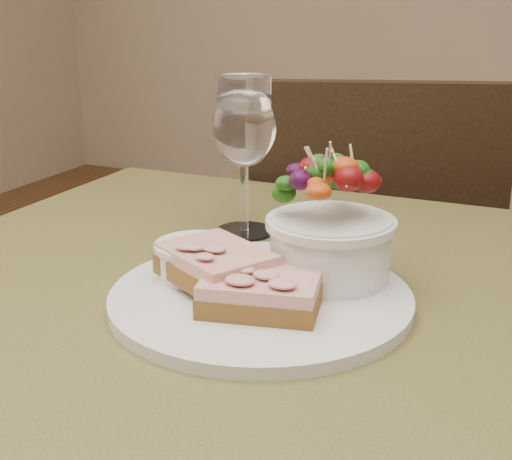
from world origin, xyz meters
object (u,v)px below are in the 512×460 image
at_px(dinner_plate, 261,298).
at_px(wine_glass, 244,133).
at_px(ramekin, 197,258).
at_px(salad_bowl, 331,220).
at_px(cafe_table, 247,384).
at_px(chair_far, 357,376).
at_px(sandwich_front, 261,292).
at_px(sandwich_back, 216,264).

relative_size(dinner_plate, wine_glass, 1.62).
distance_m(ramekin, wine_glass, 0.20).
xyz_separation_m(salad_bowl, wine_glass, (-0.15, 0.12, 0.05)).
bearing_deg(ramekin, dinner_plate, -6.80).
height_order(cafe_table, wine_glass, wine_glass).
bearing_deg(salad_bowl, dinner_plate, -127.62).
xyz_separation_m(chair_far, dinner_plate, (0.08, -0.68, 0.46)).
height_order(sandwich_front, salad_bowl, salad_bowl).
height_order(cafe_table, ramekin, ramekin).
bearing_deg(cafe_table, salad_bowl, 31.46).
relative_size(chair_far, salad_bowl, 7.09).
bearing_deg(sandwich_back, cafe_table, 79.31).
bearing_deg(chair_far, cafe_table, 76.79).
height_order(chair_far, wine_glass, wine_glass).
distance_m(cafe_table, sandwich_front, 0.14).
distance_m(cafe_table, chair_far, 0.75).
bearing_deg(wine_glass, dinner_plate, -61.03).
height_order(dinner_plate, sandwich_front, sandwich_front).
relative_size(sandwich_front, sandwich_back, 0.90).
bearing_deg(cafe_table, dinner_plate, -38.06).
relative_size(dinner_plate, ramekin, 3.73).
distance_m(chair_far, ramekin, 0.83).
bearing_deg(salad_bowl, sandwich_back, -143.38).
bearing_deg(sandwich_back, wine_glass, 136.20).
distance_m(sandwich_front, salad_bowl, 0.11).
bearing_deg(ramekin, wine_glass, 99.62).
relative_size(cafe_table, wine_glass, 4.57).
bearing_deg(dinner_plate, sandwich_back, -172.08).
height_order(sandwich_front, ramekin, ramekin).
bearing_deg(ramekin, chair_far, 91.11).
bearing_deg(wine_glass, sandwich_back, -72.84).
distance_m(sandwich_back, ramekin, 0.03).
height_order(sandwich_back, wine_glass, wine_glass).
xyz_separation_m(cafe_table, sandwich_back, (-0.02, -0.02, 0.14)).
xyz_separation_m(chair_far, salad_bowl, (0.13, -0.62, 0.53)).
xyz_separation_m(cafe_table, wine_glass, (-0.08, 0.17, 0.22)).
bearing_deg(ramekin, sandwich_back, -26.77).
height_order(dinner_plate, ramekin, ramekin).
distance_m(dinner_plate, salad_bowl, 0.10).
height_order(chair_far, dinner_plate, chair_far).
relative_size(cafe_table, sandwich_back, 6.16).
bearing_deg(wine_glass, ramekin, -80.38).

